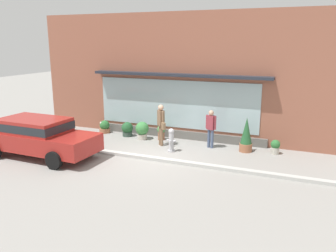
% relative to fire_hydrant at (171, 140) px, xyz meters
% --- Properties ---
extents(ground_plane, '(60.00, 60.00, 0.00)m').
position_rel_fire_hydrant_xyz_m(ground_plane, '(-0.46, -1.01, -0.47)').
color(ground_plane, gray).
extents(curb_strip, '(14.00, 0.24, 0.12)m').
position_rel_fire_hydrant_xyz_m(curb_strip, '(-0.46, -1.21, -0.41)').
color(curb_strip, '#B2B2AD').
rests_on(curb_strip, ground_plane).
extents(storefront, '(14.00, 0.81, 5.50)m').
position_rel_fire_hydrant_xyz_m(storefront, '(-0.46, 2.18, 2.21)').
color(storefront, '#935642').
rests_on(storefront, ground_plane).
extents(fire_hydrant, '(0.38, 0.34, 0.94)m').
position_rel_fire_hydrant_xyz_m(fire_hydrant, '(0.00, 0.00, 0.00)').
color(fire_hydrant, '#B2B2B7').
rests_on(fire_hydrant, ground_plane).
extents(pedestrian_with_handbag, '(0.53, 0.52, 1.73)m').
position_rel_fire_hydrant_xyz_m(pedestrian_with_handbag, '(-0.70, 0.60, 0.54)').
color(pedestrian_with_handbag, brown).
rests_on(pedestrian_with_handbag, ground_plane).
extents(pedestrian_passerby, '(0.47, 0.28, 1.56)m').
position_rel_fire_hydrant_xyz_m(pedestrian_passerby, '(1.29, 1.09, 0.43)').
color(pedestrian_passerby, '#475675').
rests_on(pedestrian_passerby, ground_plane).
extents(parked_car_red, '(4.58, 2.01, 1.46)m').
position_rel_fire_hydrant_xyz_m(parked_car_red, '(-4.43, -2.46, 0.37)').
color(parked_car_red, maroon).
rests_on(parked_car_red, ground_plane).
extents(potted_plant_window_center, '(0.53, 0.53, 0.66)m').
position_rel_fire_hydrant_xyz_m(potted_plant_window_center, '(-2.74, 1.37, -0.14)').
color(potted_plant_window_center, '#33473D').
rests_on(potted_plant_window_center, ground_plane).
extents(potted_plant_near_hydrant, '(0.36, 0.36, 0.56)m').
position_rel_fire_hydrant_xyz_m(potted_plant_near_hydrant, '(3.83, 1.27, -0.18)').
color(potted_plant_near_hydrant, '#B7B2A3').
rests_on(potted_plant_near_hydrant, ground_plane).
extents(potted_plant_corner_tall, '(0.51, 0.51, 0.60)m').
position_rel_fire_hydrant_xyz_m(potted_plant_corner_tall, '(-4.04, 1.48, -0.19)').
color(potted_plant_corner_tall, '#9E6042').
rests_on(potted_plant_corner_tall, ground_plane).
extents(potted_plant_window_right, '(0.36, 0.36, 0.65)m').
position_rel_fire_hydrant_xyz_m(potted_plant_window_right, '(-1.05, 1.41, -0.12)').
color(potted_plant_window_right, '#9E6042').
rests_on(potted_plant_window_right, ground_plane).
extents(potted_plant_doorstep, '(0.50, 0.50, 1.37)m').
position_rel_fire_hydrant_xyz_m(potted_plant_doorstep, '(2.72, 1.14, 0.18)').
color(potted_plant_doorstep, '#9E6042').
rests_on(potted_plant_doorstep, ground_plane).
extents(potted_plant_trailing_edge, '(0.59, 0.59, 0.79)m').
position_rel_fire_hydrant_xyz_m(potted_plant_trailing_edge, '(-1.87, 1.16, -0.04)').
color(potted_plant_trailing_edge, '#B7B2A3').
rests_on(potted_plant_trailing_edge, ground_plane).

